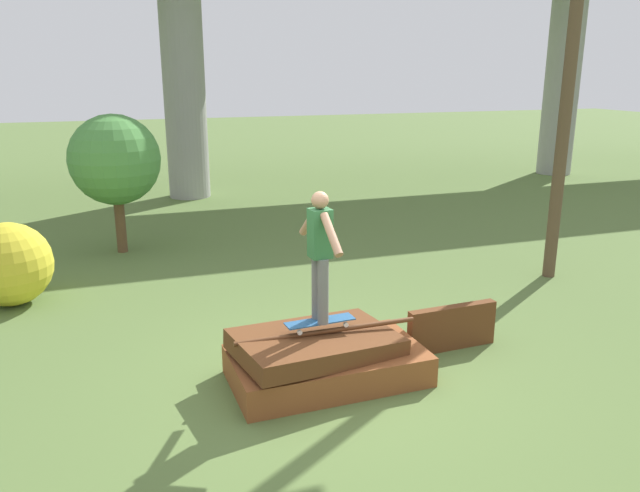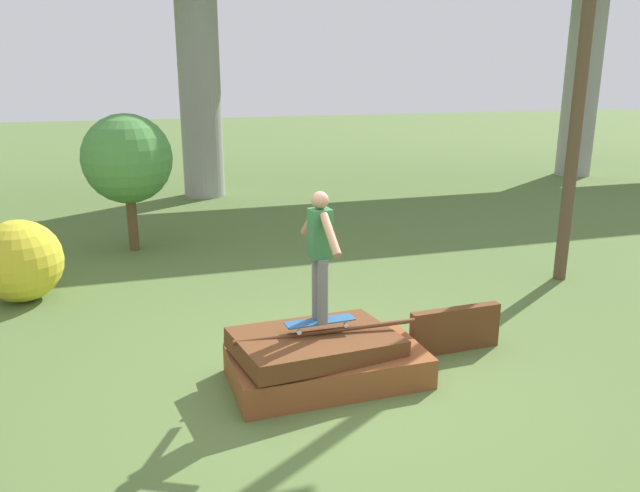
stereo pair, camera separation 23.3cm
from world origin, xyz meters
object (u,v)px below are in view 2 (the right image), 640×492
at_px(skateboard, 320,322).
at_px(utility_pole, 583,60).
at_px(skater, 320,249).
at_px(tree_behind_left, 127,159).
at_px(bush_yellow_flowering, 20,261).

bearing_deg(skateboard, utility_pole, 24.13).
distance_m(skateboard, utility_pole, 6.02).
relative_size(skater, tree_behind_left, 0.56).
xyz_separation_m(skater, utility_pole, (4.85, 2.17, 1.98)).
bearing_deg(skateboard, tree_behind_left, 107.46).
relative_size(skater, utility_pole, 0.21).
relative_size(utility_pole, bush_yellow_flowering, 5.47).
distance_m(skater, tree_behind_left, 6.36).
relative_size(skateboard, tree_behind_left, 0.31).
height_order(skater, bush_yellow_flowering, skater).
height_order(skater, tree_behind_left, tree_behind_left).
height_order(utility_pole, bush_yellow_flowering, utility_pole).
height_order(skateboard, skater, skater).
height_order(utility_pole, tree_behind_left, utility_pole).
height_order(skateboard, tree_behind_left, tree_behind_left).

